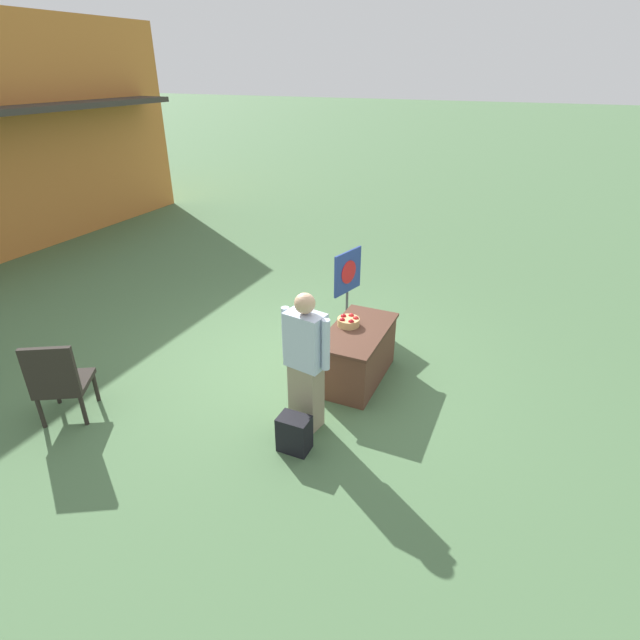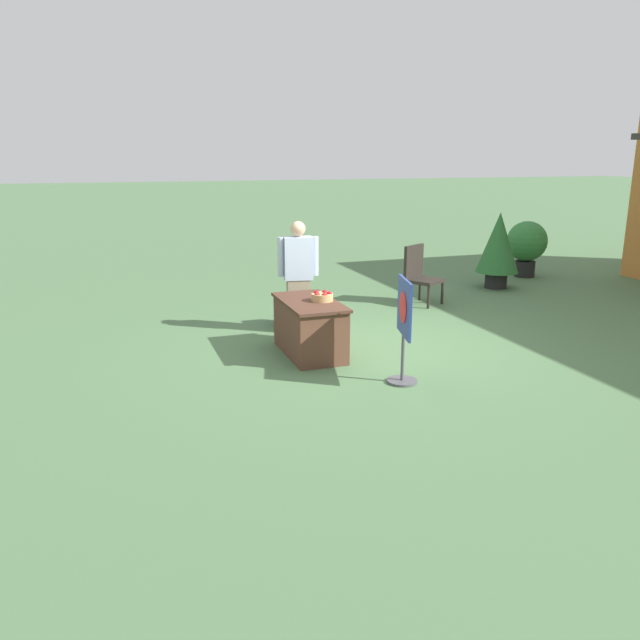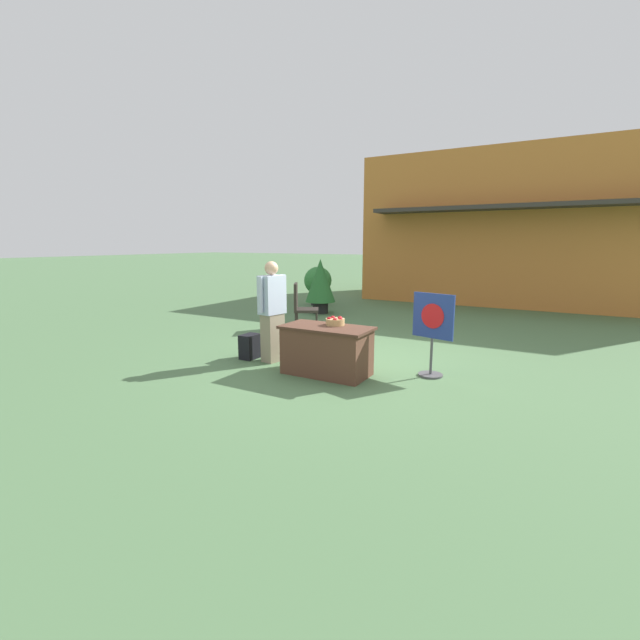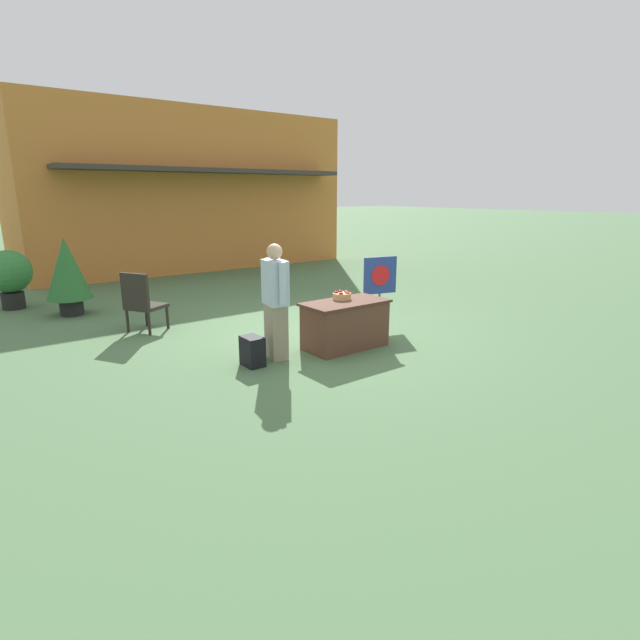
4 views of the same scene
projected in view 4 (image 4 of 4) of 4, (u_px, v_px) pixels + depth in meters
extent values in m
plane|color=#4C7047|center=(318.00, 334.00, 8.53)|extent=(120.00, 120.00, 0.00)
cube|color=#C67533|center=(178.00, 191.00, 16.44)|extent=(9.85, 4.53, 4.77)
cube|color=#38332D|center=(214.00, 171.00, 14.21)|extent=(8.37, 0.90, 0.12)
cube|color=brown|center=(345.00, 326.00, 7.73)|extent=(1.26, 0.66, 0.70)
cube|color=#492C20|center=(345.00, 303.00, 7.64)|extent=(1.35, 0.70, 0.04)
cylinder|color=tan|center=(342.00, 296.00, 7.78)|extent=(0.29, 0.29, 0.10)
sphere|color=red|center=(346.00, 293.00, 7.82)|extent=(0.08, 0.08, 0.08)
sphere|color=#A30F14|center=(340.00, 292.00, 7.86)|extent=(0.08, 0.08, 0.08)
sphere|color=#A30F14|center=(336.00, 294.00, 7.77)|extent=(0.08, 0.08, 0.08)
sphere|color=#A30F14|center=(341.00, 295.00, 7.68)|extent=(0.08, 0.08, 0.08)
sphere|color=red|center=(347.00, 294.00, 7.73)|extent=(0.08, 0.08, 0.08)
cube|color=gray|center=(276.00, 332.00, 7.20)|extent=(0.29, 0.38, 0.81)
cube|color=silver|center=(275.00, 283.00, 7.02)|extent=(0.33, 0.46, 0.63)
sphere|color=tan|center=(274.00, 252.00, 6.91)|extent=(0.22, 0.22, 0.22)
cylinder|color=silver|center=(268.00, 278.00, 7.24)|extent=(0.09, 0.09, 0.58)
cylinder|color=silver|center=(282.00, 284.00, 6.79)|extent=(0.09, 0.09, 0.58)
cube|color=black|center=(252.00, 351.00, 6.94)|extent=(0.24, 0.34, 0.42)
cylinder|color=#4C4C51|center=(379.00, 324.00, 9.17)|extent=(0.36, 0.36, 0.03)
cylinder|color=#4C4C51|center=(379.00, 308.00, 9.09)|extent=(0.04, 0.04, 0.55)
cube|color=navy|center=(380.00, 275.00, 8.94)|extent=(0.64, 0.19, 0.66)
cylinder|color=red|center=(381.00, 276.00, 8.93)|extent=(0.36, 0.10, 0.37)
cylinder|color=#28231E|center=(146.00, 315.00, 9.03)|extent=(0.05, 0.05, 0.40)
cylinder|color=#28231E|center=(167.00, 318.00, 8.85)|extent=(0.05, 0.05, 0.40)
cylinder|color=#28231E|center=(128.00, 321.00, 8.61)|extent=(0.05, 0.05, 0.40)
cylinder|color=#28231E|center=(149.00, 324.00, 8.43)|extent=(0.05, 0.05, 0.40)
cube|color=#28231E|center=(147.00, 307.00, 8.67)|extent=(0.75, 0.75, 0.06)
cube|color=#28231E|center=(135.00, 291.00, 8.37)|extent=(0.33, 0.51, 0.59)
cylinder|color=black|center=(72.00, 307.00, 9.85)|extent=(0.44, 0.44, 0.32)
cone|color=#28662D|center=(67.00, 269.00, 9.66)|extent=(0.85, 0.85, 1.19)
cylinder|color=black|center=(13.00, 301.00, 10.37)|extent=(0.44, 0.44, 0.35)
sphere|color=#337A38|center=(9.00, 271.00, 10.22)|extent=(0.87, 0.87, 0.87)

